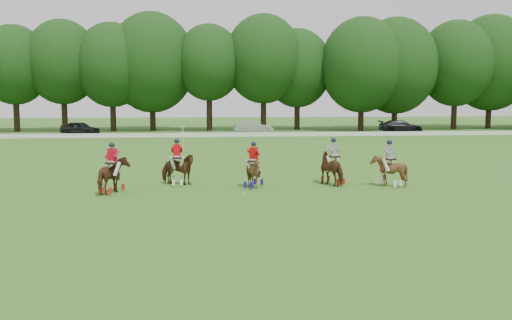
{
  "coord_description": "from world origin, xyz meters",
  "views": [
    {
      "loc": [
        -1.16,
        -21.81,
        4.4
      ],
      "look_at": [
        1.38,
        4.2,
        1.4
      ],
      "focal_mm": 40.0,
      "sensor_mm": 36.0,
      "label": 1
    }
  ],
  "objects": [
    {
      "name": "ground",
      "position": [
        0.0,
        0.0,
        0.0
      ],
      "size": [
        180.0,
        180.0,
        0.0
      ],
      "primitive_type": "plane",
      "color": "#2F611B",
      "rests_on": "ground"
    },
    {
      "name": "boundary_rail",
      "position": [
        0.0,
        38.0,
        0.22
      ],
      "size": [
        120.0,
        0.1,
        0.44
      ],
      "primitive_type": "cube",
      "color": "white",
      "rests_on": "ground"
    },
    {
      "name": "car_mid",
      "position": [
        4.83,
        42.5,
        0.71
      ],
      "size": [
        4.45,
        1.87,
        1.43
      ],
      "primitive_type": "imported",
      "rotation": [
        0.0,
        0.0,
        1.65
      ],
      "color": "#A7A6AC",
      "rests_on": "ground"
    },
    {
      "name": "polo_red_c",
      "position": [
        1.33,
        4.79,
        0.78
      ],
      "size": [
        1.72,
        1.77,
        2.21
      ],
      "color": "#442112",
      "rests_on": "ground"
    },
    {
      "name": "polo_red_a",
      "position": [
        -5.09,
        3.92,
        0.83
      ],
      "size": [
        1.46,
        2.06,
        2.3
      ],
      "color": "#442112",
      "rests_on": "ground"
    },
    {
      "name": "polo_red_b",
      "position": [
        -2.31,
        6.01,
        0.81
      ],
      "size": [
        1.59,
        1.38,
        2.81
      ],
      "color": "#442112",
      "rests_on": "ground"
    },
    {
      "name": "polo_stripe_b",
      "position": [
        7.84,
        4.58,
        0.8
      ],
      "size": [
        1.78,
        1.83,
        2.25
      ],
      "color": "#442112",
      "rests_on": "ground"
    },
    {
      "name": "car_left",
      "position": [
        -14.34,
        42.5,
        0.73
      ],
      "size": [
        4.63,
        3.09,
        1.47
      ],
      "primitive_type": "imported",
      "rotation": [
        0.0,
        0.0,
        1.22
      ],
      "color": "black",
      "rests_on": "ground"
    },
    {
      "name": "polo_ball",
      "position": [
        0.69,
        2.98,
        0.04
      ],
      "size": [
        0.09,
        0.09,
        0.09
      ],
      "primitive_type": "sphere",
      "color": "white",
      "rests_on": "ground"
    },
    {
      "name": "tree_line",
      "position": [
        0.26,
        48.05,
        8.23
      ],
      "size": [
        117.98,
        14.32,
        14.75
      ],
      "color": "black",
      "rests_on": "ground"
    },
    {
      "name": "polo_stripe_a",
      "position": [
        5.3,
        5.39,
        0.84
      ],
      "size": [
        1.62,
        2.1,
        2.32
      ],
      "color": "#442112",
      "rests_on": "ground"
    },
    {
      "name": "car_right",
      "position": [
        22.07,
        42.5,
        0.73
      ],
      "size": [
        5.16,
        2.32,
        1.47
      ],
      "primitive_type": "imported",
      "rotation": [
        0.0,
        0.0,
        1.52
      ],
      "color": "black",
      "rests_on": "ground"
    }
  ]
}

